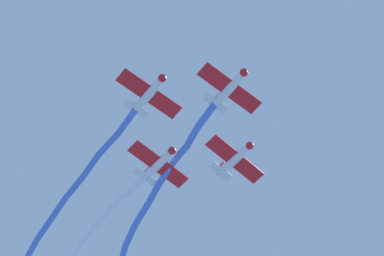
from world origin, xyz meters
name	(u,v)px	position (x,y,z in m)	size (l,w,h in m)	color
airplane_lead	(229,88)	(9.30, -4.34, 70.79)	(5.81, 7.73, 1.92)	white
smoke_trail_lead	(151,208)	(-7.55, 0.20, 70.00)	(28.20, 11.27, 2.98)	#4C75DB
airplane_left_wing	(235,159)	(3.82, 2.33, 70.39)	(5.70, 7.65, 1.92)	white
airplane_right_wing	(149,94)	(2.65, -9.83, 71.09)	(5.82, 7.74, 1.92)	white
smoke_trail_right_wing	(53,222)	(-16.66, -6.86, 69.33)	(33.93, 6.74, 3.58)	#4C75DB
airplane_slot	(158,164)	(-2.84, -3.16, 70.59)	(5.73, 7.67, 1.92)	white
smoke_trail_slot	(80,252)	(-20.06, -0.32, 72.39)	(29.35, 7.61, 4.51)	white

